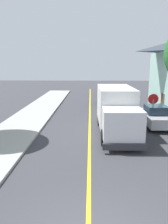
# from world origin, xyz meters

# --- Properties ---
(centre_line_yellow) EXTENTS (0.16, 56.00, 0.01)m
(centre_line_yellow) POSITION_xyz_m (0.00, 10.00, 0.00)
(centre_line_yellow) COLOR gold
(centre_line_yellow) RESTS_ON ground
(box_truck) EXTENTS (2.49, 7.21, 3.20)m
(box_truck) POSITION_xyz_m (1.87, 9.97, 1.77)
(box_truck) COLOR silver
(box_truck) RESTS_ON ground
(parked_car_near) EXTENTS (1.91, 4.44, 1.67)m
(parked_car_near) POSITION_xyz_m (2.27, 16.03, 0.79)
(parked_car_near) COLOR #B7B7BC
(parked_car_near) RESTS_ON ground
(parked_car_mid) EXTENTS (1.86, 4.42, 1.67)m
(parked_car_mid) POSITION_xyz_m (2.05, 21.63, 0.79)
(parked_car_mid) COLOR black
(parked_car_mid) RESTS_ON ground
(parked_car_far) EXTENTS (1.85, 4.42, 1.67)m
(parked_car_far) POSITION_xyz_m (2.17, 28.80, 0.79)
(parked_car_far) COLOR #4C564C
(parked_car_far) RESTS_ON ground
(parked_van_across) EXTENTS (1.82, 4.41, 1.67)m
(parked_van_across) POSITION_xyz_m (5.20, 11.82, 0.79)
(parked_van_across) COLOR #B7B7BC
(parked_van_across) RESTS_ON ground
(stop_sign) EXTENTS (0.80, 0.10, 2.65)m
(stop_sign) POSITION_xyz_m (4.79, 11.31, 1.86)
(stop_sign) COLOR gray
(stop_sign) RESTS_ON ground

